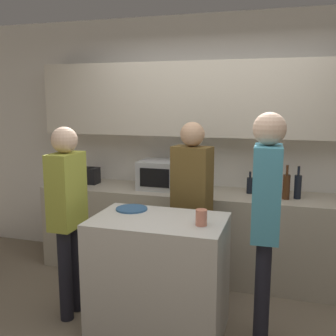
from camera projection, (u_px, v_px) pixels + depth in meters
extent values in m
cube|color=silver|center=(217.00, 144.00, 4.26)|extent=(6.40, 0.08, 2.70)
cube|color=beige|center=(215.00, 99.00, 3.98)|extent=(3.74, 0.32, 0.75)
cube|color=#B7AD99|center=(209.00, 234.00, 4.08)|extent=(3.60, 0.62, 0.89)
cube|color=beige|center=(159.00, 275.00, 3.08)|extent=(1.02, 0.65, 0.93)
cube|color=#B7BABC|center=(165.00, 175.00, 4.15)|extent=(0.52, 0.38, 0.30)
cube|color=black|center=(154.00, 178.00, 3.98)|extent=(0.31, 0.01, 0.19)
cube|color=black|center=(87.00, 175.00, 4.42)|extent=(0.26, 0.16, 0.18)
cube|color=black|center=(83.00, 167.00, 4.42)|extent=(0.02, 0.11, 0.01)
cube|color=black|center=(91.00, 168.00, 4.39)|extent=(0.02, 0.11, 0.01)
cylinder|color=black|center=(250.00, 186.00, 3.95)|extent=(0.06, 0.06, 0.16)
cylinder|color=black|center=(250.00, 175.00, 3.93)|extent=(0.02, 0.02, 0.06)
cylinder|color=silver|center=(263.00, 185.00, 3.91)|extent=(0.08, 0.08, 0.18)
cylinder|color=silver|center=(264.00, 173.00, 3.89)|extent=(0.03, 0.03, 0.07)
cylinder|color=black|center=(275.00, 187.00, 3.88)|extent=(0.07, 0.07, 0.16)
cylinder|color=black|center=(275.00, 176.00, 3.86)|extent=(0.03, 0.03, 0.06)
cylinder|color=#472814|center=(286.00, 187.00, 3.71)|extent=(0.07, 0.07, 0.24)
cylinder|color=#472814|center=(287.00, 170.00, 3.68)|extent=(0.02, 0.02, 0.09)
cylinder|color=black|center=(298.00, 187.00, 3.73)|extent=(0.07, 0.07, 0.23)
cylinder|color=black|center=(299.00, 171.00, 3.70)|extent=(0.02, 0.02, 0.09)
cylinder|color=#2D5684|center=(132.00, 209.00, 3.24)|extent=(0.26, 0.26, 0.01)
cylinder|color=#D67D63|center=(201.00, 217.00, 2.83)|extent=(0.08, 0.08, 0.12)
cylinder|color=black|center=(262.00, 298.00, 2.82)|extent=(0.11, 0.11, 0.85)
cylinder|color=black|center=(262.00, 288.00, 2.97)|extent=(0.11, 0.11, 0.85)
cube|color=#4A9DBA|center=(267.00, 193.00, 2.76)|extent=(0.20, 0.35, 0.67)
sphere|color=beige|center=(270.00, 129.00, 2.68)|extent=(0.23, 0.23, 0.23)
cylinder|color=black|center=(199.00, 259.00, 3.57)|extent=(0.11, 0.11, 0.79)
cylinder|color=black|center=(183.00, 255.00, 3.65)|extent=(0.11, 0.11, 0.79)
cube|color=brown|center=(192.00, 181.00, 3.49)|extent=(0.37, 0.25, 0.63)
sphere|color=tan|center=(192.00, 134.00, 3.41)|extent=(0.21, 0.21, 0.21)
cylinder|color=black|center=(75.00, 267.00, 3.40)|extent=(0.11, 0.11, 0.78)
cylinder|color=black|center=(65.00, 275.00, 3.25)|extent=(0.11, 0.11, 0.78)
cube|color=#A4AA3C|center=(67.00, 191.00, 3.20)|extent=(0.19, 0.34, 0.62)
sphere|color=beige|center=(64.00, 140.00, 3.13)|extent=(0.21, 0.21, 0.21)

